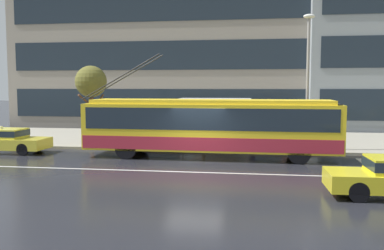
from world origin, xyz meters
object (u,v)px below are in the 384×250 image
pedestrian_at_shelter (255,117)px  street_tree_bare (91,83)px  pedestrian_approaching_curb (287,117)px  pedestrian_walking_past (204,127)px  street_lamp (308,71)px  bus_shelter (216,110)px  trolleybus (211,126)px  taxi_queued_behind_bus (2,139)px

pedestrian_at_shelter → street_tree_bare: size_ratio=0.45×
pedestrian_approaching_curb → pedestrian_walking_past: 4.76m
street_lamp → street_tree_bare: 12.28m
pedestrian_at_shelter → bus_shelter: bearing=168.5°
bus_shelter → street_lamp: 5.60m
trolleybus → pedestrian_at_shelter: size_ratio=6.11×
pedestrian_at_shelter → street_lamp: (2.71, -0.99, 2.49)m
trolleybus → pedestrian_at_shelter: (2.12, 3.42, 0.23)m
pedestrian_walking_past → pedestrian_at_shelter: bearing=-5.7°
pedestrian_at_shelter → pedestrian_walking_past: (-2.90, 0.29, -0.66)m
bus_shelter → street_tree_bare: (-7.28, -0.54, 1.57)m
pedestrian_approaching_curb → trolleybus: bearing=-144.6°
taxi_queued_behind_bus → pedestrian_approaching_curb: 15.13m
taxi_queued_behind_bus → pedestrian_at_shelter: pedestrian_at_shelter is taller
trolleybus → street_lamp: 6.05m
pedestrian_at_shelter → street_tree_bare: (-9.52, -0.09, 1.88)m
bus_shelter → taxi_queued_behind_bus: bearing=-160.1°
bus_shelter → street_tree_bare: 7.46m
taxi_queued_behind_bus → street_tree_bare: size_ratio=1.03×
trolleybus → taxi_queued_behind_bus: (-11.01, -0.07, -0.86)m
taxi_queued_behind_bus → pedestrian_approaching_curb: size_ratio=2.28×
trolleybus → street_lamp: street_lamp is taller
pedestrian_walking_past → street_lamp: bearing=-12.8°
pedestrian_at_shelter → street_lamp: 3.81m
street_lamp → taxi_queued_behind_bus: bearing=-171.0°
bus_shelter → street_lamp: (4.95, -1.44, 2.17)m
trolleybus → bus_shelter: (-0.13, 3.88, 0.54)m
trolleybus → taxi_queued_behind_bus: bearing=-179.7°
pedestrian_approaching_curb → street_tree_bare: street_tree_bare is taller
pedestrian_approaching_curb → street_tree_bare: 11.38m
taxi_queued_behind_bus → bus_shelter: bus_shelter is taller
trolleybus → bus_shelter: bearing=91.9°
bus_shelter → pedestrian_approaching_curb: (3.94, -1.17, -0.28)m
trolleybus → street_tree_bare: bearing=155.7°
taxi_queued_behind_bus → pedestrian_walking_past: pedestrian_walking_past is taller
pedestrian_approaching_curb → taxi_queued_behind_bus: bearing=-169.4°
street_tree_bare → trolleybus: bearing=-24.3°
street_lamp → street_tree_bare: size_ratio=1.55×
taxi_queued_behind_bus → street_tree_bare: 5.78m
taxi_queued_behind_bus → bus_shelter: 11.66m
taxi_queued_behind_bus → bus_shelter: bearing=19.9°
trolleybus → bus_shelter: 3.92m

